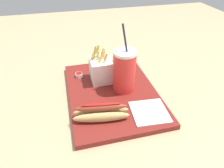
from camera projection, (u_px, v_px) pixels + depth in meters
The scene contains 7 objects.
ground_plane at pixel (112, 96), 0.81m from camera, with size 2.40×2.40×0.02m, color tan.
food_tray at pixel (112, 92), 0.80m from camera, with size 0.46×0.33×0.02m, color maroon.
soda_cup at pixel (124, 71), 0.75m from camera, with size 0.08×0.08×0.26m.
fries_basket at pixel (101, 69), 0.82m from camera, with size 0.10×0.09×0.15m.
hot_dog_1 at pixel (101, 113), 0.65m from camera, with size 0.08×0.19×0.06m.
ketchup_cup_1 at pixel (79, 75), 0.86m from camera, with size 0.03×0.03×0.02m.
napkin_stack at pixel (149, 112), 0.69m from camera, with size 0.12×0.12×0.00m, color white.
Camera 1 is at (-0.61, 0.15, 0.50)m, focal length 32.47 mm.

